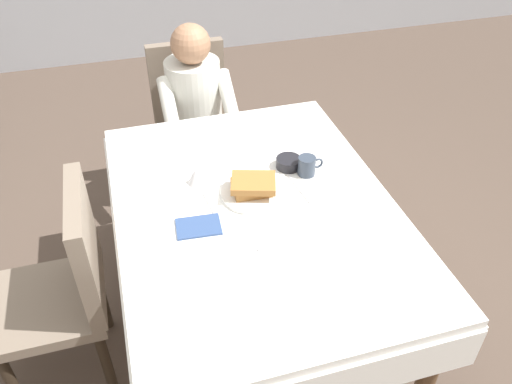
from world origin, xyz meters
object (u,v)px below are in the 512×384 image
object	(u,v)px
plate_breakfast	(255,192)
spoon_near_edge	(278,247)
bowl_butter	(288,163)
chair_left_side	(68,281)
syrup_pitcher	(196,176)
dining_table_main	(256,222)
diner_person	(196,105)
breakfast_stack	(252,185)
knife_right_of_plate	(300,189)
cup_coffee	(307,166)
chair_diner	(193,113)
fork_left_of_plate	(210,205)

from	to	relation	value
plate_breakfast	spoon_near_edge	size ratio (longest dim) A/B	1.87
plate_breakfast	bowl_butter	xyz separation A→B (m)	(0.20, 0.14, 0.01)
chair_left_side	syrup_pitcher	distance (m)	0.66
dining_table_main	bowl_butter	xyz separation A→B (m)	(0.21, 0.22, 0.11)
diner_person	breakfast_stack	xyz separation A→B (m)	(0.06, -0.94, 0.12)
knife_right_of_plate	diner_person	bearing A→B (deg)	8.63
breakfast_stack	syrup_pitcher	distance (m)	0.25
diner_person	syrup_pitcher	size ratio (longest dim) A/B	14.00
breakfast_stack	spoon_near_edge	size ratio (longest dim) A/B	1.41
cup_coffee	spoon_near_edge	distance (m)	0.48
plate_breakfast	syrup_pitcher	size ratio (longest dim) A/B	3.50
diner_person	knife_right_of_plate	distance (m)	1.00
chair_diner	spoon_near_edge	xyz separation A→B (m)	(0.06, -1.42, 0.21)
chair_left_side	diner_person	bearing A→B (deg)	-35.31
dining_table_main	fork_left_of_plate	xyz separation A→B (m)	(-0.17, 0.05, 0.09)
dining_table_main	chair_left_side	distance (m)	0.78
bowl_butter	knife_right_of_plate	distance (m)	0.17
dining_table_main	plate_breakfast	size ratio (longest dim) A/B	5.44
bowl_butter	spoon_near_edge	bearing A→B (deg)	-113.31
diner_person	knife_right_of_plate	size ratio (longest dim) A/B	5.60
plate_breakfast	breakfast_stack	bearing A→B (deg)	-170.93
cup_coffee	breakfast_stack	bearing A→B (deg)	-164.34
cup_coffee	plate_breakfast	bearing A→B (deg)	-164.10
knife_right_of_plate	dining_table_main	bearing A→B (deg)	97.43
diner_person	syrup_pitcher	xyz separation A→B (m)	(-0.14, -0.80, 0.11)
dining_table_main	knife_right_of_plate	xyz separation A→B (m)	(0.21, 0.05, 0.09)
diner_person	breakfast_stack	size ratio (longest dim) A/B	5.31
cup_coffee	fork_left_of_plate	size ratio (longest dim) A/B	0.63
dining_table_main	diner_person	xyz separation A→B (m)	(-0.05, 1.01, 0.02)
chair_left_side	knife_right_of_plate	bearing A→B (deg)	-87.02
diner_person	cup_coffee	xyz separation A→B (m)	(0.32, -0.87, 0.11)
diner_person	plate_breakfast	size ratio (longest dim) A/B	4.00
cup_coffee	bowl_butter	size ratio (longest dim) A/B	1.03
dining_table_main	chair_left_side	xyz separation A→B (m)	(-0.77, 0.00, -0.12)
dining_table_main	syrup_pitcher	size ratio (longest dim) A/B	19.05
spoon_near_edge	knife_right_of_plate	bearing A→B (deg)	60.51
knife_right_of_plate	fork_left_of_plate	bearing A→B (deg)	83.59
chair_left_side	spoon_near_edge	size ratio (longest dim) A/B	6.20
plate_breakfast	breakfast_stack	world-z (taller)	breakfast_stack
diner_person	spoon_near_edge	size ratio (longest dim) A/B	7.47
diner_person	knife_right_of_plate	world-z (taller)	diner_person
cup_coffee	syrup_pitcher	bearing A→B (deg)	171.55
bowl_butter	chair_diner	bearing A→B (deg)	105.53
dining_table_main	spoon_near_edge	xyz separation A→B (m)	(0.01, -0.25, 0.09)
chair_diner	cup_coffee	distance (m)	1.11
plate_breakfast	knife_right_of_plate	xyz separation A→B (m)	(0.19, -0.02, -0.01)
chair_left_side	breakfast_stack	bearing A→B (deg)	-84.90
chair_diner	breakfast_stack	xyz separation A→B (m)	(0.06, -1.10, 0.26)
chair_left_side	fork_left_of_plate	distance (m)	0.64
plate_breakfast	syrup_pitcher	world-z (taller)	syrup_pitcher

